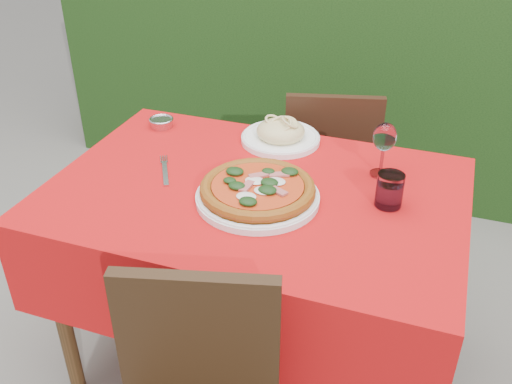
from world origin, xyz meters
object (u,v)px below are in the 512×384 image
(pizza_plate, at_px, (258,191))
(fork, at_px, (165,173))
(pasta_plate, at_px, (281,134))
(wine_glass, at_px, (385,139))
(water_glass, at_px, (389,192))
(steel_ramekin, at_px, (162,123))
(chair_far, at_px, (329,167))

(pizza_plate, bearing_deg, fork, 171.76)
(pasta_plate, xyz_separation_m, wine_glass, (0.37, -0.12, 0.10))
(water_glass, xyz_separation_m, steel_ramekin, (-0.87, 0.26, -0.03))
(chair_far, distance_m, fork, 0.85)
(pasta_plate, bearing_deg, water_glass, -34.90)
(pizza_plate, relative_size, pasta_plate, 1.46)
(pizza_plate, xyz_separation_m, steel_ramekin, (-0.51, 0.36, -0.02))
(pizza_plate, height_order, steel_ramekin, pizza_plate)
(wine_glass, xyz_separation_m, fork, (-0.65, -0.23, -0.12))
(steel_ramekin, bearing_deg, fork, -60.60)
(pizza_plate, xyz_separation_m, pasta_plate, (-0.05, 0.40, -0.00))
(pasta_plate, distance_m, wine_glass, 0.40)
(wine_glass, bearing_deg, chair_far, 118.55)
(chair_far, relative_size, pizza_plate, 2.06)
(water_glass, height_order, steel_ramekin, water_glass)
(chair_far, distance_m, steel_ramekin, 0.74)
(fork, height_order, steel_ramekin, steel_ramekin)
(pizza_plate, height_order, pasta_plate, pasta_plate)
(pasta_plate, xyz_separation_m, water_glass, (0.42, -0.29, 0.02))
(pizza_plate, xyz_separation_m, water_glass, (0.37, 0.10, 0.01))
(chair_far, height_order, pizza_plate, chair_far)
(pizza_plate, distance_m, water_glass, 0.38)
(chair_far, bearing_deg, fork, 46.81)
(wine_glass, relative_size, fork, 0.84)
(chair_far, relative_size, fork, 3.89)
(pizza_plate, bearing_deg, chair_far, 85.73)
(fork, relative_size, steel_ramekin, 2.60)
(fork, bearing_deg, pasta_plate, 21.65)
(wine_glass, bearing_deg, steel_ramekin, 173.96)
(pasta_plate, relative_size, fork, 1.30)
(water_glass, relative_size, steel_ramekin, 1.24)
(water_glass, bearing_deg, pasta_plate, 145.10)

